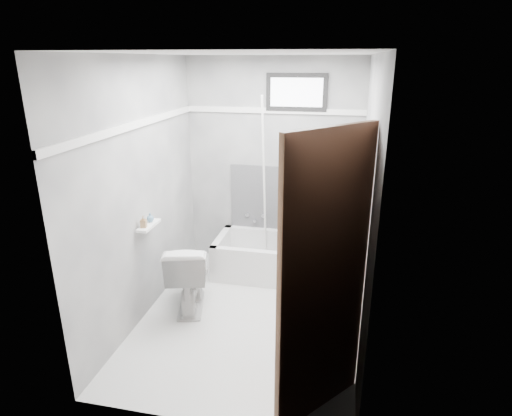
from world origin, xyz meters
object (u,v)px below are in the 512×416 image
(toilet, at_px, (189,275))
(door, at_px, (366,312))
(bathtub, at_px, (281,258))
(soap_bottle_b, at_px, (150,217))
(office_chair, at_px, (308,223))
(soap_bottle_a, at_px, (143,222))

(toilet, height_order, door, door)
(bathtub, height_order, soap_bottle_b, soap_bottle_b)
(office_chair, bearing_deg, soap_bottle_b, -148.49)
(soap_bottle_b, bearing_deg, soap_bottle_a, -90.00)
(bathtub, distance_m, door, 2.48)
(office_chair, xyz_separation_m, toilet, (-1.07, -0.89, -0.30))
(bathtub, xyz_separation_m, office_chair, (0.28, 0.05, 0.44))
(office_chair, xyz_separation_m, soap_bottle_a, (-1.39, -1.11, 0.32))
(soap_bottle_a, bearing_deg, bathtub, 43.71)
(toilet, relative_size, soap_bottle_b, 8.38)
(door, height_order, soap_bottle_a, door)
(soap_bottle_a, bearing_deg, soap_bottle_b, 90.00)
(toilet, bearing_deg, soap_bottle_b, -0.72)
(office_chair, relative_size, door, 0.53)
(bathtub, relative_size, soap_bottle_b, 17.57)
(bathtub, bearing_deg, soap_bottle_a, -136.29)
(soap_bottle_a, height_order, soap_bottle_b, soap_bottle_a)
(soap_bottle_b, bearing_deg, toilet, 13.71)
(door, bearing_deg, toilet, 139.56)
(bathtub, distance_m, soap_bottle_a, 1.72)
(office_chair, bearing_deg, toilet, -143.62)
(office_chair, distance_m, door, 2.34)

